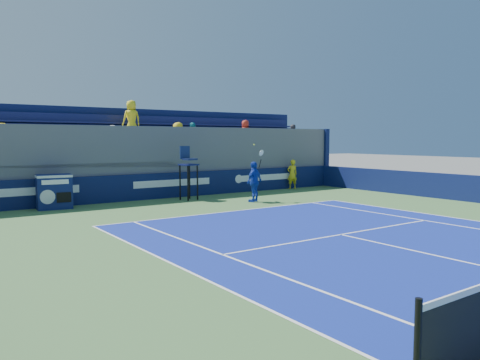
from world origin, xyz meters
TOP-DOWN VIEW (x-y plane):
  - ball_person at (7.26, 16.72)m, footprint 0.69×0.55m
  - back_hoarding at (0.00, 17.10)m, footprint 20.40×0.21m
  - match_clock at (-5.53, 16.48)m, footprint 1.38×0.84m
  - umpire_chair at (0.20, 15.89)m, footprint 0.82×0.82m
  - tennis_player at (2.26, 13.60)m, footprint 1.14×0.77m
  - stadium_seating at (-0.00, 19.14)m, footprint 21.00×4.05m

SIDE VIEW (x-z plane):
  - back_hoarding at x=0.00m, z-range 0.00..1.20m
  - match_clock at x=-5.53m, z-range 0.04..1.44m
  - ball_person at x=7.26m, z-range 0.01..1.65m
  - tennis_player at x=2.26m, z-range -0.37..2.20m
  - umpire_chair at x=0.20m, z-range 0.29..2.77m
  - stadium_seating at x=0.00m, z-range -0.52..4.21m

